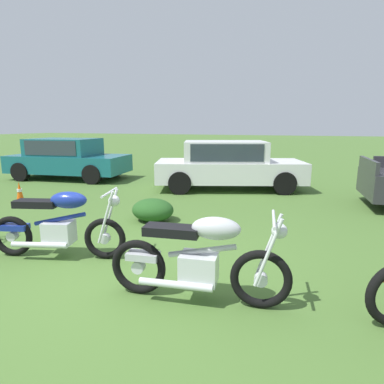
% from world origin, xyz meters
% --- Properties ---
extents(ground_plane, '(120.00, 120.00, 0.00)m').
position_xyz_m(ground_plane, '(0.00, 0.00, 0.00)').
color(ground_plane, '#476B2D').
extents(motorcycle_blue, '(1.94, 0.90, 1.02)m').
position_xyz_m(motorcycle_blue, '(-1.17, 0.05, 0.49)').
color(motorcycle_blue, black).
rests_on(motorcycle_blue, ground).
extents(motorcycle_silver, '(1.99, 0.71, 1.02)m').
position_xyz_m(motorcycle_silver, '(1.12, -0.35, 0.49)').
color(motorcycle_silver, black).
rests_on(motorcycle_silver, ground).
extents(car_teal, '(4.32, 2.34, 1.43)m').
position_xyz_m(car_teal, '(-6.09, 5.78, 0.80)').
color(car_teal, '#19606B').
rests_on(car_teal, ground).
extents(car_white, '(4.62, 3.06, 1.43)m').
position_xyz_m(car_white, '(-0.25, 5.96, 0.80)').
color(car_white, silver).
rests_on(car_white, ground).
extents(shrub_low, '(0.85, 0.73, 0.45)m').
position_xyz_m(shrub_low, '(-0.77, 2.17, 0.23)').
color(shrub_low, '#23501E').
rests_on(shrub_low, ground).
extents(traffic_cone, '(0.25, 0.25, 0.50)m').
position_xyz_m(traffic_cone, '(-4.75, 2.53, 0.23)').
color(traffic_cone, '#EA590F').
rests_on(traffic_cone, ground).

